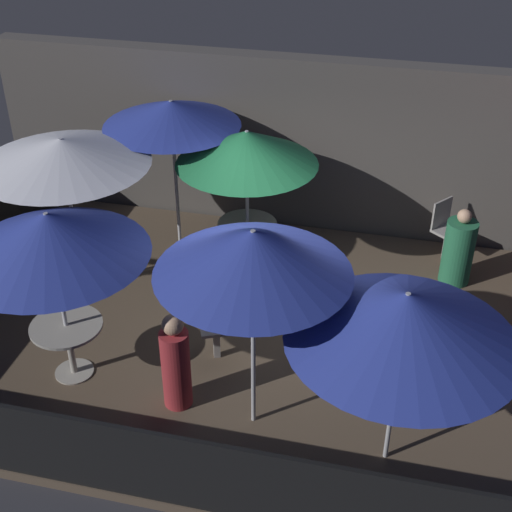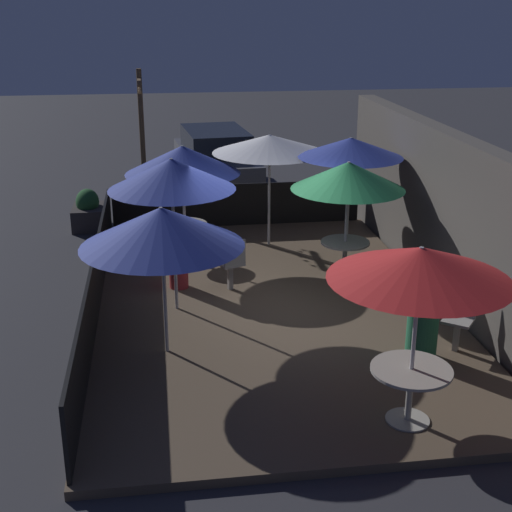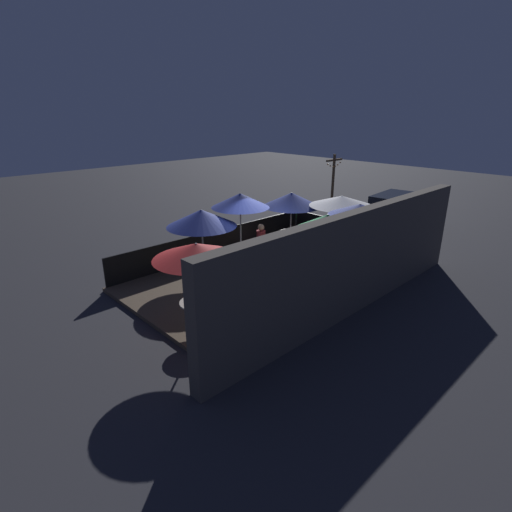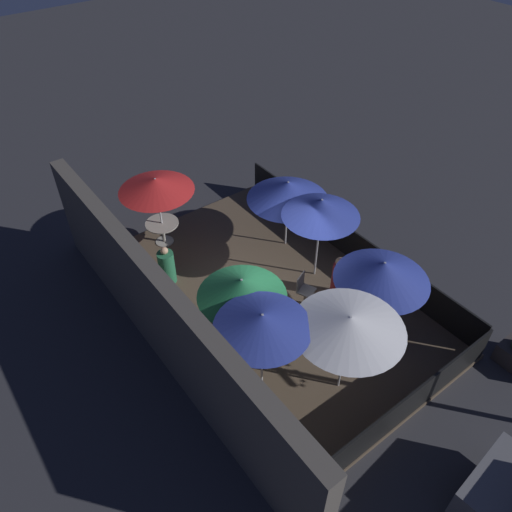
% 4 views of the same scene
% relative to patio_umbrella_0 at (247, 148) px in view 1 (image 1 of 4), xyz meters
% --- Properties ---
extents(ground_plane, '(60.00, 60.00, 0.00)m').
position_rel_patio_umbrella_0_xyz_m(ground_plane, '(0.83, -1.50, -2.05)').
color(ground_plane, '#2D2D33').
extents(patio_deck, '(9.00, 5.71, 0.12)m').
position_rel_patio_umbrella_0_xyz_m(patio_deck, '(0.83, -1.50, -1.99)').
color(patio_deck, brown).
rests_on(patio_deck, ground_plane).
extents(building_wall, '(10.60, 0.36, 2.85)m').
position_rel_patio_umbrella_0_xyz_m(building_wall, '(0.83, 1.59, -0.63)').
color(building_wall, '#4C4742').
rests_on(building_wall, ground_plane).
extents(fence_front, '(8.80, 0.05, 0.95)m').
position_rel_patio_umbrella_0_xyz_m(fence_front, '(0.83, -4.31, -1.46)').
color(fence_front, black).
rests_on(fence_front, patio_deck).
extents(patio_umbrella_0, '(1.98, 1.98, 2.18)m').
position_rel_patio_umbrella_0_xyz_m(patio_umbrella_0, '(0.00, 0.00, 0.00)').
color(patio_umbrella_0, '#B2B2B7').
rests_on(patio_umbrella_0, patio_deck).
extents(patio_umbrella_2, '(2.17, 2.17, 2.24)m').
position_rel_patio_umbrella_0_xyz_m(patio_umbrella_2, '(-1.51, -2.77, 0.04)').
color(patio_umbrella_2, '#B2B2B7').
rests_on(patio_umbrella_2, patio_deck).
extents(patio_umbrella_3, '(1.98, 1.98, 2.37)m').
position_rel_patio_umbrella_0_xyz_m(patio_umbrella_3, '(-1.18, 0.35, 0.25)').
color(patio_umbrella_3, '#B2B2B7').
rests_on(patio_umbrella_3, patio_deck).
extents(patio_umbrella_4, '(2.28, 2.28, 2.28)m').
position_rel_patio_umbrella_0_xyz_m(patio_umbrella_4, '(-2.20, -1.02, 0.16)').
color(patio_umbrella_4, '#B2B2B7').
rests_on(patio_umbrella_4, patio_deck).
extents(patio_umbrella_5, '(1.99, 1.99, 2.50)m').
position_rel_patio_umbrella_0_xyz_m(patio_umbrella_5, '(0.82, -3.03, 0.32)').
color(patio_umbrella_5, '#B2B2B7').
rests_on(patio_umbrella_5, patio_deck).
extents(patio_umbrella_6, '(2.27, 2.27, 2.15)m').
position_rel_patio_umbrella_0_xyz_m(patio_umbrella_6, '(2.31, -3.22, -0.06)').
color(patio_umbrella_6, '#B2B2B7').
rests_on(patio_umbrella_6, patio_deck).
extents(dining_table_0, '(0.87, 0.87, 0.74)m').
position_rel_patio_umbrella_0_xyz_m(dining_table_0, '(0.00, -0.00, -1.34)').
color(dining_table_0, '#9E998E').
rests_on(dining_table_0, patio_deck).
extents(dining_table_2, '(0.86, 0.86, 0.74)m').
position_rel_patio_umbrella_0_xyz_m(dining_table_2, '(-1.51, -2.77, -1.35)').
color(dining_table_2, '#9E998E').
rests_on(dining_table_2, patio_deck).
extents(patio_chair_0, '(0.56, 0.56, 0.93)m').
position_rel_patio_umbrella_0_xyz_m(patio_chair_0, '(2.83, 0.94, -1.42)').
color(patio_chair_0, gray).
rests_on(patio_chair_0, patio_deck).
extents(patio_chair_1, '(0.53, 0.53, 0.94)m').
position_rel_patio_umbrella_0_xyz_m(patio_chair_1, '(0.17, -2.05, -1.42)').
color(patio_chair_1, gray).
rests_on(patio_chair_1, patio_deck).
extents(patron_0, '(0.46, 0.46, 1.26)m').
position_rel_patio_umbrella_0_xyz_m(patron_0, '(-0.10, -2.95, -1.35)').
color(patron_0, maroon).
rests_on(patron_0, patio_deck).
extents(patron_1, '(0.57, 0.57, 1.18)m').
position_rel_patio_umbrella_0_xyz_m(patron_1, '(3.01, 0.33, -1.42)').
color(patron_1, '#236642').
rests_on(patron_1, patio_deck).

